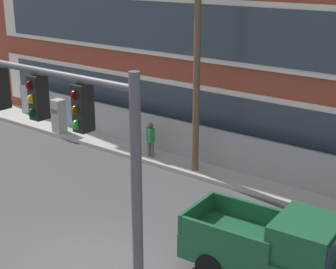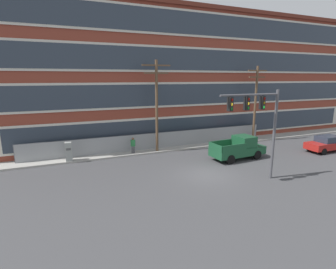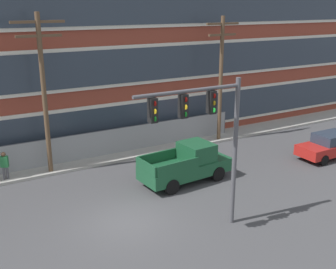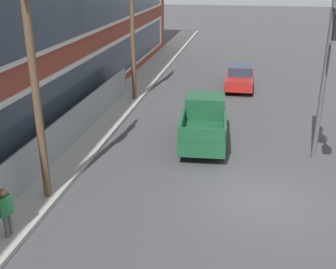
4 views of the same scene
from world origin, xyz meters
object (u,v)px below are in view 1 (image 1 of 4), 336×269
(pickup_truck_dark_green, at_px, (282,252))
(utility_pole_near_corner, at_px, (197,52))
(electrical_cabinet, at_px, (59,117))
(pedestrian_near_cabinet, at_px, (151,139))
(traffic_signal_mast, at_px, (80,153))

(pickup_truck_dark_green, distance_m, utility_pole_near_corner, 8.69)
(electrical_cabinet, relative_size, pedestrian_near_cabinet, 1.06)
(pickup_truck_dark_green, xyz_separation_m, pedestrian_near_cabinet, (-8.50, 4.84, 0.02))
(pickup_truck_dark_green, distance_m, pedestrian_near_cabinet, 9.78)
(traffic_signal_mast, height_order, electrical_cabinet, traffic_signal_mast)
(utility_pole_near_corner, bearing_deg, pickup_truck_dark_green, -37.93)
(traffic_signal_mast, xyz_separation_m, pickup_truck_dark_green, (2.21, 4.77, -3.68))
(utility_pole_near_corner, bearing_deg, pedestrian_near_cabinet, 177.94)
(traffic_signal_mast, height_order, pedestrian_near_cabinet, traffic_signal_mast)
(traffic_signal_mast, bearing_deg, pedestrian_near_cabinet, 123.18)
(traffic_signal_mast, xyz_separation_m, electrical_cabinet, (-12.02, 9.48, -3.74))
(utility_pole_near_corner, bearing_deg, electrical_cabinet, -179.62)
(pickup_truck_dark_green, bearing_deg, pedestrian_near_cabinet, 150.32)
(pickup_truck_dark_green, distance_m, electrical_cabinet, 14.99)
(electrical_cabinet, bearing_deg, pickup_truck_dark_green, -18.29)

